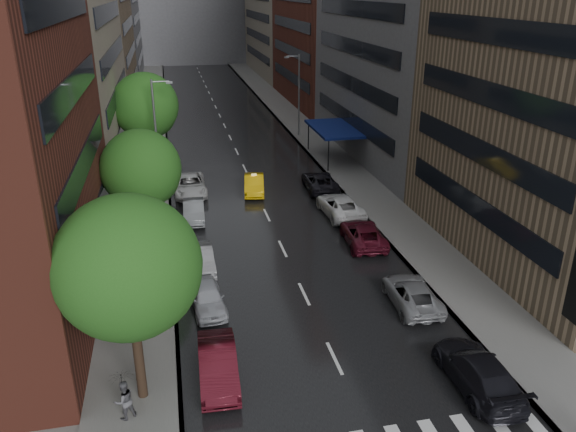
# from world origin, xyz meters

# --- Properties ---
(ground) EXTENTS (220.00, 220.00, 0.00)m
(ground) POSITION_xyz_m (0.00, 0.00, 0.00)
(ground) COLOR gray
(ground) RESTS_ON ground
(road) EXTENTS (14.00, 140.00, 0.01)m
(road) POSITION_xyz_m (0.00, 50.00, 0.01)
(road) COLOR black
(road) RESTS_ON ground
(sidewalk_left) EXTENTS (4.00, 140.00, 0.15)m
(sidewalk_left) POSITION_xyz_m (-9.00, 50.00, 0.07)
(sidewalk_left) COLOR gray
(sidewalk_left) RESTS_ON ground
(sidewalk_right) EXTENTS (4.00, 140.00, 0.15)m
(sidewalk_right) POSITION_xyz_m (9.00, 50.00, 0.07)
(sidewalk_right) COLOR gray
(sidewalk_right) RESTS_ON ground
(tree_near) EXTENTS (5.64, 5.64, 8.99)m
(tree_near) POSITION_xyz_m (-8.60, 3.06, 6.15)
(tree_near) COLOR #382619
(tree_near) RESTS_ON ground
(tree_mid) EXTENTS (4.99, 4.99, 7.96)m
(tree_mid) POSITION_xyz_m (-8.60, 17.95, 5.44)
(tree_mid) COLOR #382619
(tree_mid) RESTS_ON ground
(tree_far) EXTENTS (5.77, 5.77, 9.20)m
(tree_far) POSITION_xyz_m (-8.60, 34.06, 6.29)
(tree_far) COLOR #382619
(tree_far) RESTS_ON ground
(taxi) EXTENTS (2.22, 4.71, 1.49)m
(taxi) POSITION_xyz_m (-0.15, 27.13, 0.75)
(taxi) COLOR yellow
(taxi) RESTS_ON ground
(parked_cars_left) EXTENTS (2.66, 29.53, 1.56)m
(parked_cars_left) POSITION_xyz_m (-5.40, 17.71, 0.74)
(parked_cars_left) COLOR #4E0F1A
(parked_cars_left) RESTS_ON ground
(parked_cars_right) EXTENTS (2.80, 31.35, 1.58)m
(parked_cars_right) POSITION_xyz_m (5.40, 14.78, 0.74)
(parked_cars_right) COLOR black
(parked_cars_right) RESTS_ON ground
(ped_black_umbrella) EXTENTS (1.03, 0.98, 2.09)m
(ped_black_umbrella) POSITION_xyz_m (-9.22, 1.86, 1.38)
(ped_black_umbrella) COLOR #57565C
(ped_black_umbrella) RESTS_ON sidewalk_left
(street_lamp_left) EXTENTS (1.74, 0.22, 9.00)m
(street_lamp_left) POSITION_xyz_m (-7.72, 30.00, 4.89)
(street_lamp_left) COLOR gray
(street_lamp_left) RESTS_ON sidewalk_left
(street_lamp_right) EXTENTS (1.74, 0.22, 9.00)m
(street_lamp_right) POSITION_xyz_m (7.72, 45.00, 4.89)
(street_lamp_right) COLOR gray
(street_lamp_right) RESTS_ON sidewalk_right
(awning) EXTENTS (4.00, 8.00, 3.12)m
(awning) POSITION_xyz_m (8.98, 35.00, 3.13)
(awning) COLOR navy
(awning) RESTS_ON sidewalk_right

